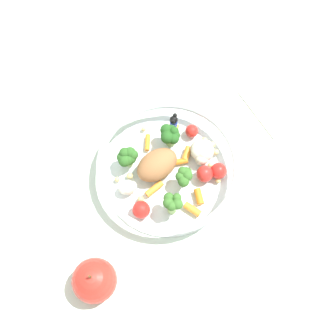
% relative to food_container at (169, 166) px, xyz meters
% --- Properties ---
extents(ground_plane, '(2.40, 2.40, 0.00)m').
position_rel_food_container_xyz_m(ground_plane, '(0.02, 0.02, -0.03)').
color(ground_plane, silver).
extents(food_container, '(0.25, 0.25, 0.06)m').
position_rel_food_container_xyz_m(food_container, '(0.00, 0.00, 0.00)').
color(food_container, white).
rests_on(food_container, ground_plane).
extents(loose_apple, '(0.07, 0.07, 0.08)m').
position_rel_food_container_xyz_m(loose_apple, '(0.15, 0.18, 0.01)').
color(loose_apple, red).
rests_on(loose_apple, ground_plane).
extents(folded_napkin, '(0.16, 0.16, 0.01)m').
position_rel_food_container_xyz_m(folded_napkin, '(-0.25, -0.11, -0.03)').
color(folded_napkin, silver).
rests_on(folded_napkin, ground_plane).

